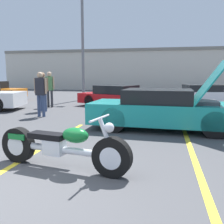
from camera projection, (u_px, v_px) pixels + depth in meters
name	position (u px, v px, depth m)	size (l,w,h in m)	color
parking_stripe_middle	(41.00, 149.00, 5.51)	(0.12, 5.57, 0.01)	yellow
parking_stripe_back	(194.00, 159.00, 4.85)	(0.12, 5.57, 0.01)	yellow
far_building	(145.00, 69.00, 27.86)	(32.00, 4.20, 4.40)	beige
light_pole	(84.00, 42.00, 16.03)	(1.21, 0.28, 6.71)	slate
motorcycle	(61.00, 147.00, 4.31)	(2.53, 0.81, 0.96)	black
show_car_hood_open	(164.00, 110.00, 7.42)	(4.42, 1.93, 2.06)	teal
parked_car_mid_right_row	(118.00, 96.00, 12.97)	(4.49, 3.24, 1.10)	red
parked_car_right_row	(204.00, 94.00, 14.40)	(4.49, 2.56, 1.08)	silver
spectator_by_show_car	(41.00, 90.00, 9.68)	(0.52, 0.23, 1.74)	#38476B
spectator_midground	(50.00, 86.00, 12.60)	(0.52, 0.24, 1.79)	#333338
spectator_far_lot	(43.00, 88.00, 11.11)	(0.52, 0.23, 1.74)	#38476B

